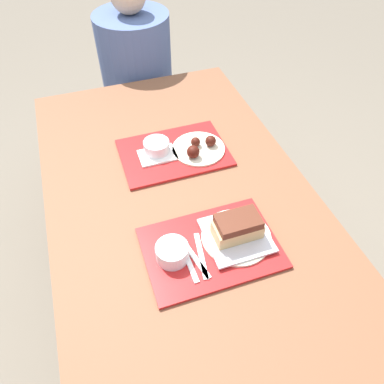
# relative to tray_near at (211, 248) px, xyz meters

# --- Properties ---
(ground_plane) EXTENTS (12.00, 12.00, 0.00)m
(ground_plane) POSITION_rel_tray_near_xyz_m (-0.02, 0.23, -0.73)
(ground_plane) COLOR #706656
(picnic_table) EXTENTS (0.94, 1.69, 0.73)m
(picnic_table) POSITION_rel_tray_near_xyz_m (-0.02, 0.23, -0.09)
(picnic_table) COLOR brown
(picnic_table) RESTS_ON ground_plane
(picnic_bench_far) EXTENTS (0.90, 0.28, 0.42)m
(picnic_bench_far) POSITION_rel_tray_near_xyz_m (-0.02, 1.29, -0.37)
(picnic_bench_far) COLOR brown
(picnic_bench_far) RESTS_ON ground_plane
(tray_near) EXTENTS (0.42, 0.30, 0.01)m
(tray_near) POSITION_rel_tray_near_xyz_m (0.00, 0.00, 0.00)
(tray_near) COLOR red
(tray_near) RESTS_ON picnic_table
(tray_far) EXTENTS (0.42, 0.30, 0.01)m
(tray_far) POSITION_rel_tray_near_xyz_m (0.02, 0.48, 0.00)
(tray_far) COLOR red
(tray_far) RESTS_ON picnic_table
(bowl_coleslaw_near) EXTENTS (0.10, 0.10, 0.05)m
(bowl_coleslaw_near) POSITION_rel_tray_near_xyz_m (-0.13, 0.00, 0.04)
(bowl_coleslaw_near) COLOR silver
(bowl_coleslaw_near) RESTS_ON tray_near
(brisket_sandwich_plate) EXTENTS (0.23, 0.23, 0.10)m
(brisket_sandwich_plate) POSITION_rel_tray_near_xyz_m (0.09, 0.01, 0.04)
(brisket_sandwich_plate) COLOR beige
(brisket_sandwich_plate) RESTS_ON tray_near
(plastic_fork_near) EXTENTS (0.05, 0.17, 0.00)m
(plastic_fork_near) POSITION_rel_tray_near_xyz_m (-0.06, -0.02, 0.01)
(plastic_fork_near) COLOR white
(plastic_fork_near) RESTS_ON tray_near
(plastic_knife_near) EXTENTS (0.04, 0.17, 0.00)m
(plastic_knife_near) POSITION_rel_tray_near_xyz_m (-0.04, -0.02, 0.01)
(plastic_knife_near) COLOR white
(plastic_knife_near) RESTS_ON tray_near
(plastic_spoon_near) EXTENTS (0.02, 0.17, 0.00)m
(plastic_spoon_near) POSITION_rel_tray_near_xyz_m (-0.09, -0.02, 0.01)
(plastic_spoon_near) COLOR white
(plastic_spoon_near) RESTS_ON tray_near
(bowl_coleslaw_far) EXTENTS (0.10, 0.10, 0.05)m
(bowl_coleslaw_far) POSITION_rel_tray_near_xyz_m (-0.04, 0.50, 0.04)
(bowl_coleslaw_far) COLOR silver
(bowl_coleslaw_far) RESTS_ON tray_far
(wings_plate_far) EXTENTS (0.21, 0.21, 0.06)m
(wings_plate_far) POSITION_rel_tray_near_xyz_m (0.12, 0.45, 0.02)
(wings_plate_far) COLOR beige
(wings_plate_far) RESTS_ON tray_far
(napkin_far) EXTENTS (0.15, 0.10, 0.01)m
(napkin_far) POSITION_rel_tray_near_xyz_m (-0.05, 0.47, 0.01)
(napkin_far) COLOR white
(napkin_far) RESTS_ON tray_far
(person_seated_across) EXTENTS (0.39, 0.39, 0.72)m
(person_seated_across) POSITION_rel_tray_near_xyz_m (0.05, 1.29, -0.02)
(person_seated_across) COLOR #4C6093
(person_seated_across) RESTS_ON picnic_bench_far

